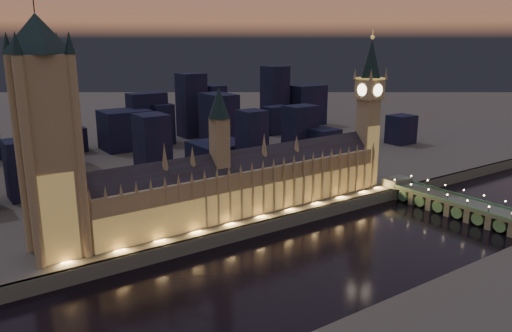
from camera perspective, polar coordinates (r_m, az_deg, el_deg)
ground_plane at (r=269.19m, az=5.91°, el=-10.43°), size 2000.00×2000.00×0.00m
north_bank at (r=730.39m, az=-21.71°, el=4.80°), size 2000.00×960.00×8.00m
embankment_wall at (r=297.25m, az=0.75°, el=-7.05°), size 2000.00×2.50×8.00m
palace_of_westminster at (r=307.89m, az=-1.00°, el=-1.89°), size 202.00×23.21×78.00m
victoria_tower at (r=254.59m, az=-22.80°, el=3.97°), size 31.68×31.68×127.73m
elizabeth_tower at (r=367.03m, az=12.80°, el=7.29°), size 18.00×18.00×110.37m
westminster_bridge at (r=353.80m, az=21.81°, el=-4.23°), size 19.16×113.00×15.90m
city_backdrop at (r=480.23m, az=-10.62°, el=4.34°), size 466.37×215.63×81.36m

